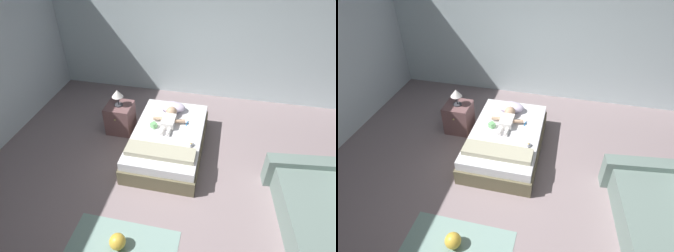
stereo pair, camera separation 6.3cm
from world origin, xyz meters
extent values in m
plane|color=gray|center=(0.00, 0.00, 0.00)|extent=(8.00, 8.00, 0.00)
cube|color=silver|center=(0.00, 3.00, 1.45)|extent=(8.00, 0.12, 2.89)
cube|color=brown|center=(-0.22, 1.07, 0.13)|extent=(1.11, 1.75, 0.26)
cube|color=silver|center=(-0.22, 1.07, 0.33)|extent=(1.06, 1.68, 0.14)
ellipsoid|color=silver|center=(-0.27, 1.64, 0.48)|extent=(0.45, 0.27, 0.15)
cube|color=white|center=(-0.25, 1.24, 0.46)|extent=(0.20, 0.31, 0.12)
sphere|color=tan|center=(-0.25, 1.47, 0.49)|extent=(0.18, 0.18, 0.18)
cylinder|color=tan|center=(-0.42, 1.29, 0.46)|extent=(0.17, 0.07, 0.06)
cylinder|color=tan|center=(-0.07, 1.29, 0.46)|extent=(0.18, 0.10, 0.06)
cylinder|color=white|center=(-0.30, 1.02, 0.43)|extent=(0.06, 0.16, 0.06)
cylinder|color=white|center=(-0.20, 1.02, 0.43)|extent=(0.06, 0.16, 0.06)
cube|color=#2D91EE|center=(0.04, 1.32, 0.41)|extent=(0.02, 0.11, 0.01)
cube|color=white|center=(0.05, 1.38, 0.42)|extent=(0.02, 0.03, 0.01)
cube|color=slate|center=(1.91, -0.17, 0.19)|extent=(1.08, 1.81, 0.39)
cube|color=slate|center=(1.80, 0.78, 0.24)|extent=(1.10, 0.33, 0.47)
cube|color=brown|center=(-1.15, 1.44, 0.26)|extent=(0.43, 0.43, 0.52)
sphere|color=tan|center=(-1.15, 1.21, 0.37)|extent=(0.03, 0.03, 0.03)
cylinder|color=#333338|center=(-1.15, 1.44, 0.53)|extent=(0.14, 0.14, 0.02)
cylinder|color=#333338|center=(-1.15, 1.44, 0.61)|extent=(0.02, 0.02, 0.15)
cone|color=silver|center=(-1.15, 1.44, 0.75)|extent=(0.19, 0.19, 0.12)
cube|color=#7D9D94|center=(-0.39, -0.75, 0.00)|extent=(1.30, 0.80, 0.01)
sphere|color=gold|center=(-0.44, -0.69, 0.11)|extent=(0.19, 0.19, 0.19)
cube|color=#A9A48A|center=(-0.22, 0.55, 0.44)|extent=(1.00, 0.28, 0.07)
cube|color=#6FB36F|center=(-0.46, 1.12, 0.44)|extent=(0.12, 0.12, 0.08)
cylinder|color=white|center=(0.18, 0.79, 0.43)|extent=(0.09, 0.10, 0.06)
cone|color=#F1BF72|center=(0.18, 0.79, 0.47)|extent=(0.04, 0.04, 0.02)
camera|label=1|loc=(0.51, -2.29, 3.17)|focal=30.21mm
camera|label=2|loc=(0.57, -2.28, 3.17)|focal=30.21mm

